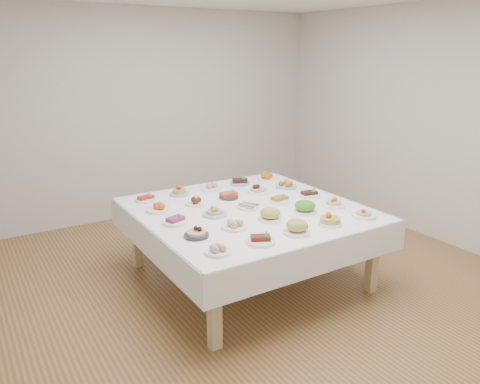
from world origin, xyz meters
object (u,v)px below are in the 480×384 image
dish_12 (248,206)px  dish_24 (266,176)px  dish_0 (218,249)px  display_table (248,215)px

dish_12 → dish_24: bearing=45.4°
dish_0 → dish_24: bearing=45.3°
display_table → dish_12: size_ratio=9.60×
dish_12 → dish_24: dish_24 is taller
display_table → dish_12: bearing=79.3°
dish_0 → dish_12: dish_0 is taller
display_table → dish_12: dish_12 is taller
dish_0 → dish_12: size_ratio=0.92×
display_table → dish_24: bearing=45.6°
display_table → dish_0: bearing=-135.0°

